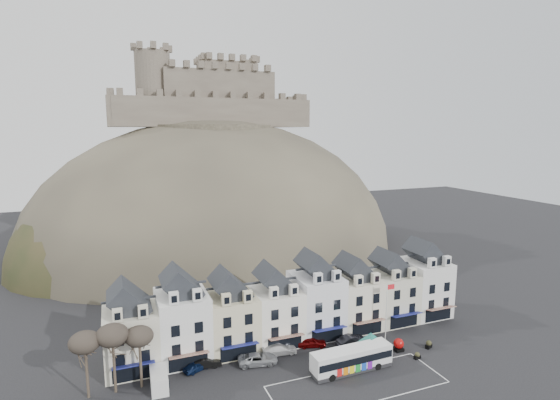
# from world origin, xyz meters

# --- Properties ---
(ground) EXTENTS (300.00, 300.00, 0.00)m
(ground) POSITION_xyz_m (0.00, 0.00, 0.00)
(ground) COLOR black
(ground) RESTS_ON ground
(coach_bay_markings) EXTENTS (22.00, 7.50, 0.01)m
(coach_bay_markings) POSITION_xyz_m (2.00, 1.25, 0.00)
(coach_bay_markings) COLOR silver
(coach_bay_markings) RESTS_ON ground
(townhouse_terrace) EXTENTS (54.40, 9.35, 11.80)m
(townhouse_terrace) POSITION_xyz_m (0.15, 15.97, 5.30)
(townhouse_terrace) COLOR beige
(townhouse_terrace) RESTS_ON ground
(castle_hill) EXTENTS (100.00, 76.00, 68.00)m
(castle_hill) POSITION_xyz_m (1.25, 68.95, 0.11)
(castle_hill) COLOR #3B372D
(castle_hill) RESTS_ON ground
(castle) EXTENTS (50.20, 22.20, 22.00)m
(castle) POSITION_xyz_m (0.51, 75.93, 40.19)
(castle) COLOR brown
(castle) RESTS_ON ground
(tree_left_far) EXTENTS (3.61, 3.61, 8.24)m
(tree_left_far) POSITION_xyz_m (-29.00, 10.50, 6.90)
(tree_left_far) COLOR #3D2F26
(tree_left_far) RESTS_ON ground
(tree_left_mid) EXTENTS (3.78, 3.78, 8.64)m
(tree_left_mid) POSITION_xyz_m (-26.00, 10.50, 7.24)
(tree_left_mid) COLOR #3D2F26
(tree_left_mid) RESTS_ON ground
(tree_left_near) EXTENTS (3.43, 3.43, 7.84)m
(tree_left_near) POSITION_xyz_m (-23.00, 10.50, 6.55)
(tree_left_near) COLOR #3D2F26
(tree_left_near) RESTS_ON ground
(bus) EXTENTS (11.16, 2.87, 3.13)m
(bus) POSITION_xyz_m (2.89, 4.26, 1.73)
(bus) COLOR #262628
(bus) RESTS_ON ground
(bus_shelter) EXTENTS (5.58, 5.58, 3.77)m
(bus_shelter) POSITION_xyz_m (6.94, 6.05, 2.93)
(bus_shelter) COLOR black
(bus_shelter) RESTS_ON ground
(red_buoy) EXTENTS (1.47, 1.47, 1.81)m
(red_buoy) POSITION_xyz_m (11.88, 6.39, 0.93)
(red_buoy) COLOR black
(red_buoy) RESTS_ON ground
(flagpole) EXTENTS (1.28, 0.14, 8.85)m
(flagpole) POSITION_xyz_m (12.27, 10.00, 5.06)
(flagpole) COLOR silver
(flagpole) RESTS_ON ground
(white_van) EXTENTS (2.15, 4.63, 2.08)m
(white_van) POSITION_xyz_m (-21.02, 9.50, 1.05)
(white_van) COLOR silver
(white_van) RESTS_ON ground
(planter_west) EXTENTS (1.01, 0.67, 0.96)m
(planter_west) POSITION_xyz_m (12.92, 3.55, 0.46)
(planter_west) COLOR black
(planter_west) RESTS_ON ground
(planter_east) EXTENTS (1.27, 0.96, 1.14)m
(planter_east) POSITION_xyz_m (16.44, 5.43, 0.55)
(planter_east) COLOR black
(planter_east) RESTS_ON ground
(car_navy) EXTENTS (3.93, 2.76, 1.24)m
(car_navy) POSITION_xyz_m (-16.00, 11.67, 0.62)
(car_navy) COLOR #0B1839
(car_navy) RESTS_ON ground
(car_black) EXTENTS (4.29, 1.71, 1.39)m
(car_black) POSITION_xyz_m (-14.80, 12.00, 0.69)
(car_black) COLOR black
(car_black) RESTS_ON ground
(car_silver) EXTENTS (5.66, 3.40, 1.50)m
(car_silver) POSITION_xyz_m (-8.02, 10.26, 0.75)
(car_silver) COLOR #919498
(car_silver) RESTS_ON ground
(car_white) EXTENTS (5.33, 2.53, 1.50)m
(car_white) POSITION_xyz_m (-4.40, 11.79, 0.75)
(car_white) COLOR silver
(car_white) RESTS_ON ground
(car_maroon) EXTENTS (4.54, 2.84, 1.44)m
(car_maroon) POSITION_xyz_m (0.80, 12.00, 0.72)
(car_maroon) COLOR #500405
(car_maroon) RESTS_ON ground
(car_charcoal) EXTENTS (4.87, 2.13, 1.56)m
(car_charcoal) POSITION_xyz_m (6.43, 10.16, 0.78)
(car_charcoal) COLOR black
(car_charcoal) RESTS_ON ground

